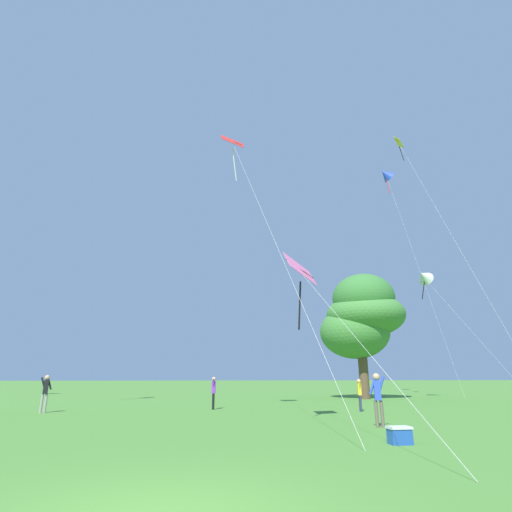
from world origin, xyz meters
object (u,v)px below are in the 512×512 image
(person_in_blue_jacket, at_px, (378,394))
(picnic_cooler, at_px, (400,435))
(kite_pink_low, at_px, (301,279))
(kite_blue_delta, at_px, (386,175))
(person_far_back, at_px, (45,390))
(person_with_spool, at_px, (360,392))
(kite_yellow_diamond, at_px, (405,155))
(person_in_red_shirt, at_px, (214,390))
(kite_white_distant, at_px, (424,276))
(kite_red_high, at_px, (235,152))
(tree_left_oak, at_px, (361,317))

(person_in_blue_jacket, distance_m, picnic_cooler, 3.68)
(kite_pink_low, bearing_deg, kite_blue_delta, 53.19)
(kite_pink_low, relative_size, picnic_cooler, 16.52)
(picnic_cooler, bearing_deg, person_far_back, 137.89)
(person_in_blue_jacket, xyz_separation_m, person_with_spool, (2.01, 6.47, -0.14))
(kite_yellow_diamond, relative_size, kite_blue_delta, 0.94)
(kite_yellow_diamond, relative_size, picnic_cooler, 38.30)
(person_in_red_shirt, distance_m, person_far_back, 8.42)
(kite_pink_low, bearing_deg, picnic_cooler, -77.58)
(kite_white_distant, height_order, person_in_blue_jacket, kite_white_distant)
(kite_white_distant, xyz_separation_m, person_in_blue_jacket, (-12.60, -16.28, -8.83))
(kite_blue_delta, xyz_separation_m, kite_pink_low, (-16.20, -21.64, -17.92))
(kite_pink_low, xyz_separation_m, person_with_spool, (4.20, 4.79, -4.68))
(kite_blue_delta, height_order, person_in_red_shirt, kite_blue_delta)
(picnic_cooler, bearing_deg, person_with_spool, 72.71)
(kite_white_distant, xyz_separation_m, person_far_back, (-26.35, -8.23, -8.86))
(kite_red_high, height_order, person_far_back, kite_red_high)
(person_with_spool, relative_size, tree_left_oak, 0.16)
(kite_blue_delta, relative_size, person_in_blue_jacket, 13.48)
(person_in_red_shirt, distance_m, person_in_blue_jacket, 10.42)
(person_in_red_shirt, xyz_separation_m, person_in_blue_jacket, (5.37, -8.93, 0.08))
(kite_pink_low, relative_size, person_with_spool, 6.26)
(kite_white_distant, xyz_separation_m, person_in_red_shirt, (-17.97, -7.35, -8.91))
(person_in_red_shirt, bearing_deg, person_far_back, -174.03)
(tree_left_oak, bearing_deg, kite_white_distant, -14.75)
(person_in_blue_jacket, bearing_deg, person_with_spool, 72.74)
(kite_yellow_diamond, bearing_deg, kite_red_high, -149.81)
(person_with_spool, bearing_deg, kite_yellow_diamond, 41.69)
(person_far_back, height_order, person_with_spool, person_far_back)
(kite_pink_low, height_order, kite_red_high, kite_red_high)
(kite_yellow_diamond, bearing_deg, tree_left_oak, 146.21)
(kite_red_high, xyz_separation_m, picnic_cooler, (3.66, -8.88, -13.59))
(kite_pink_low, height_order, picnic_cooler, kite_pink_low)
(kite_blue_delta, bearing_deg, person_with_spool, -125.44)
(kite_red_high, bearing_deg, tree_left_oak, 45.52)
(tree_left_oak, bearing_deg, person_in_red_shirt, -145.29)
(person_in_blue_jacket, relative_size, picnic_cooler, 3.03)
(person_with_spool, distance_m, picnic_cooler, 10.38)
(kite_blue_delta, bearing_deg, person_in_blue_jacket, -120.98)
(person_in_blue_jacket, relative_size, person_with_spool, 1.15)
(person_in_red_shirt, bearing_deg, kite_red_high, -79.42)
(kite_yellow_diamond, xyz_separation_m, picnic_cooler, (-12.52, -18.30, -20.49))
(kite_pink_low, height_order, person_with_spool, kite_pink_low)
(person_in_blue_jacket, height_order, tree_left_oak, tree_left_oak)
(kite_blue_delta, height_order, person_far_back, kite_blue_delta)
(kite_yellow_diamond, xyz_separation_m, tree_left_oak, (-4.19, 2.80, -14.20))
(kite_yellow_diamond, relative_size, person_in_blue_jacket, 12.66)
(tree_left_oak, bearing_deg, person_with_spool, -115.12)
(kite_blue_delta, xyz_separation_m, kite_red_high, (-18.73, -17.86, -9.74))
(kite_pink_low, xyz_separation_m, picnic_cooler, (1.12, -5.10, -5.41))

